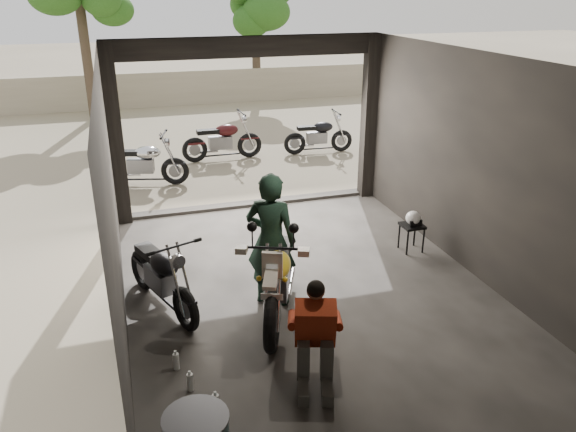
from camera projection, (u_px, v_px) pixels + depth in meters
ground at (309, 292)px, 7.92m from camera, size 80.00×80.00×0.00m
garage at (298, 194)px, 7.92m from camera, size 7.00×7.13×3.20m
boundary_wall at (181, 88)px, 20.06m from camera, size 18.00×0.30×1.20m
main_bike at (278, 273)px, 7.10m from camera, size 1.46×2.09×1.29m
left_bike at (161, 271)px, 7.34m from camera, size 1.20×1.77×1.10m
outside_bike_a at (143, 159)px, 11.96m from camera, size 1.81×1.10×1.14m
outside_bike_b at (222, 137)px, 13.69m from camera, size 1.75×0.76×1.17m
outside_bike_c at (319, 133)px, 14.29m from camera, size 1.61×0.74×1.06m
rider at (271, 241)px, 7.33m from camera, size 0.81×0.73×1.85m
mechanic at (315, 340)px, 5.87m from camera, size 0.80×0.93×1.14m
stool at (412, 229)px, 8.99m from camera, size 0.34×0.34×0.47m
helmet at (413, 218)px, 8.91m from camera, size 0.28×0.29×0.23m
sign_post at (391, 98)px, 12.78m from camera, size 0.80×0.08×2.41m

